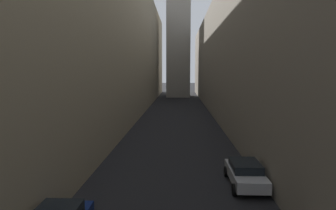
# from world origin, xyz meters

# --- Properties ---
(ground_plane) EXTENTS (264.00, 264.00, 0.00)m
(ground_plane) POSITION_xyz_m (0.00, 48.00, 0.00)
(ground_plane) COLOR black
(building_block_left) EXTENTS (12.84, 108.00, 22.58)m
(building_block_left) POSITION_xyz_m (-11.92, 50.00, 11.29)
(building_block_left) COLOR gray
(building_block_left) RESTS_ON ground
(building_block_right) EXTENTS (12.66, 108.00, 18.12)m
(building_block_right) POSITION_xyz_m (11.83, 50.00, 9.06)
(building_block_right) COLOR gray
(building_block_right) RESTS_ON ground
(parked_car_right_far) EXTENTS (2.05, 4.29, 1.46)m
(parked_car_right_far) POSITION_xyz_m (4.40, 24.67, 0.78)
(parked_car_right_far) COLOR #B7B7BC
(parked_car_right_far) RESTS_ON ground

